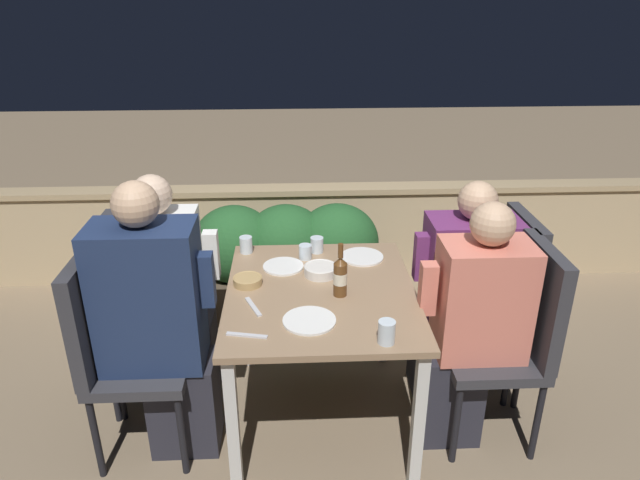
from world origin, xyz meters
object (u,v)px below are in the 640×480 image
(person_purple_stripe, at_px, (460,292))
(beer_bottle, at_px, (340,276))
(chair_right_far, at_px, (501,291))
(chair_left_near, at_px, (114,341))
(person_coral_top, at_px, (471,327))
(person_navy_jumper, at_px, (160,325))
(chair_right_near, at_px, (516,329))
(person_white_polo, at_px, (171,293))
(chair_left_far, at_px, (129,300))

(person_purple_stripe, bearing_deg, beer_bottle, -158.56)
(chair_right_far, xyz_separation_m, beer_bottle, (-0.85, -0.25, 0.24))
(chair_left_near, height_order, chair_right_far, same)
(person_coral_top, bearing_deg, person_navy_jumper, -179.69)
(chair_left_near, bearing_deg, chair_right_near, 0.24)
(chair_left_near, bearing_deg, person_white_polo, 62.82)
(chair_left_near, distance_m, chair_left_far, 0.36)
(chair_left_near, height_order, person_purple_stripe, person_purple_stripe)
(person_purple_stripe, bearing_deg, person_coral_top, -97.58)
(chair_right_far, bearing_deg, chair_left_far, -179.98)
(person_purple_stripe, bearing_deg, chair_right_far, 0.00)
(chair_left_near, xyz_separation_m, chair_right_near, (1.81, 0.01, 0.00))
(person_white_polo, relative_size, chair_right_near, 1.24)
(chair_right_far, height_order, person_purple_stripe, person_purple_stripe)
(person_white_polo, height_order, chair_right_far, person_white_polo)
(chair_right_near, xyz_separation_m, person_coral_top, (-0.21, 0.00, 0.02))
(chair_left_near, xyz_separation_m, chair_right_far, (1.85, 0.36, 0.00))
(chair_left_near, xyz_separation_m, person_purple_stripe, (1.64, 0.36, -0.00))
(chair_left_near, xyz_separation_m, person_navy_jumper, (0.21, 0.00, 0.07))
(chair_right_near, relative_size, chair_right_far, 1.00)
(chair_right_near, height_order, person_coral_top, person_coral_top)
(chair_left_near, height_order, person_navy_jumper, person_navy_jumper)
(chair_left_near, distance_m, chair_right_far, 1.89)
(chair_left_far, distance_m, person_white_polo, 0.21)
(beer_bottle, bearing_deg, chair_left_far, 166.40)
(person_coral_top, height_order, person_purple_stripe, person_coral_top)
(person_purple_stripe, relative_size, beer_bottle, 4.64)
(chair_left_near, relative_size, chair_left_far, 1.00)
(chair_left_far, height_order, person_purple_stripe, person_purple_stripe)
(person_white_polo, distance_m, chair_right_near, 1.66)
(person_purple_stripe, bearing_deg, chair_left_far, -179.97)
(chair_left_near, distance_m, chair_right_near, 1.81)
(person_coral_top, bearing_deg, person_white_polo, 166.01)
(person_purple_stripe, height_order, beer_bottle, person_purple_stripe)
(chair_right_near, distance_m, person_purple_stripe, 0.39)
(person_navy_jumper, height_order, chair_right_far, person_navy_jumper)
(person_navy_jumper, xyz_separation_m, beer_bottle, (0.80, 0.11, 0.17))
(person_white_polo, bearing_deg, chair_right_near, -12.23)
(person_navy_jumper, relative_size, beer_bottle, 5.21)
(person_navy_jumper, xyz_separation_m, chair_right_near, (1.60, 0.01, -0.07))
(person_white_polo, bearing_deg, chair_left_far, 180.00)
(chair_left_far, height_order, person_coral_top, person_coral_top)
(chair_left_far, height_order, beer_bottle, chair_left_far)
(chair_left_far, xyz_separation_m, person_coral_top, (1.62, -0.35, 0.02))
(chair_right_near, distance_m, beer_bottle, 0.84)
(person_navy_jumper, xyz_separation_m, chair_right_far, (1.65, 0.36, -0.07))
(person_navy_jumper, height_order, person_coral_top, person_navy_jumper)
(chair_left_near, xyz_separation_m, person_coral_top, (1.59, 0.01, 0.02))
(person_navy_jumper, xyz_separation_m, chair_left_far, (-0.23, 0.36, -0.07))
(chair_left_near, bearing_deg, person_purple_stripe, 12.36)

